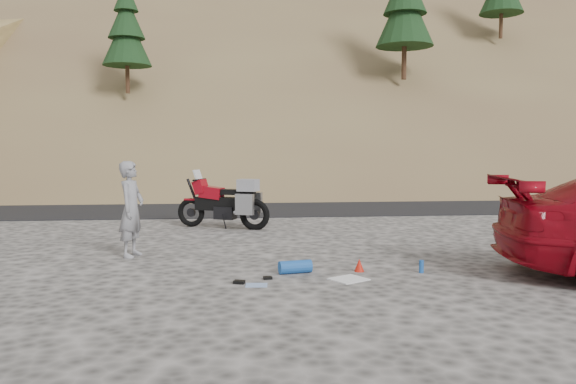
# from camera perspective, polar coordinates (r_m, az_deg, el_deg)

# --- Properties ---
(ground) EXTENTS (140.00, 140.00, 0.00)m
(ground) POSITION_cam_1_polar(r_m,az_deg,el_deg) (10.10, -6.75, -6.56)
(ground) COLOR #3E3C39
(ground) RESTS_ON ground
(road) EXTENTS (120.00, 7.00, 0.05)m
(road) POSITION_cam_1_polar(r_m,az_deg,el_deg) (19.01, -6.38, -1.39)
(road) COLOR black
(road) RESTS_ON ground
(hillside) EXTENTS (120.00, 73.00, 46.72)m
(hillside) POSITION_cam_1_polar(r_m,az_deg,el_deg) (51.61, -6.27, 14.62)
(hillside) COLOR brown
(hillside) RESTS_ON ground
(motorcycle) EXTENTS (2.26, 1.23, 1.43)m
(motorcycle) POSITION_cam_1_polar(r_m,az_deg,el_deg) (13.55, -6.24, -1.14)
(motorcycle) COLOR black
(motorcycle) RESTS_ON ground
(man) EXTENTS (0.55, 0.70, 1.70)m
(man) POSITION_cam_1_polar(r_m,az_deg,el_deg) (10.44, -15.52, -6.32)
(man) COLOR gray
(man) RESTS_ON ground
(gear_white_cloth) EXTENTS (0.63, 0.61, 0.02)m
(gear_white_cloth) POSITION_cam_1_polar(r_m,az_deg,el_deg) (8.37, 6.17, -8.80)
(gear_white_cloth) COLOR white
(gear_white_cloth) RESTS_ON ground
(gear_blue_mat) EXTENTS (0.53, 0.29, 0.20)m
(gear_blue_mat) POSITION_cam_1_polar(r_m,az_deg,el_deg) (8.71, 0.74, -7.61)
(gear_blue_mat) COLOR #1B51A4
(gear_blue_mat) RESTS_ON ground
(gear_bottle) EXTENTS (0.09, 0.09, 0.20)m
(gear_bottle) POSITION_cam_1_polar(r_m,az_deg,el_deg) (8.99, 13.40, -7.38)
(gear_bottle) COLOR #1B51A4
(gear_bottle) RESTS_ON ground
(gear_funnel) EXTENTS (0.16, 0.16, 0.20)m
(gear_funnel) POSITION_cam_1_polar(r_m,az_deg,el_deg) (8.92, 7.25, -7.38)
(gear_funnel) COLOR red
(gear_funnel) RESTS_ON ground
(gear_glove_a) EXTENTS (0.18, 0.15, 0.04)m
(gear_glove_a) POSITION_cam_1_polar(r_m,az_deg,el_deg) (8.12, -4.98, -9.09)
(gear_glove_a) COLOR black
(gear_glove_a) RESTS_ON ground
(gear_glove_b) EXTENTS (0.14, 0.11, 0.04)m
(gear_glove_b) POSITION_cam_1_polar(r_m,az_deg,el_deg) (8.35, -2.07, -8.71)
(gear_glove_b) COLOR black
(gear_glove_b) RESTS_ON ground
(gear_blue_cloth) EXTENTS (0.32, 0.25, 0.01)m
(gear_blue_cloth) POSITION_cam_1_polar(r_m,az_deg,el_deg) (7.99, -3.22, -9.43)
(gear_blue_cloth) COLOR #859FCD
(gear_blue_cloth) RESTS_ON ground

